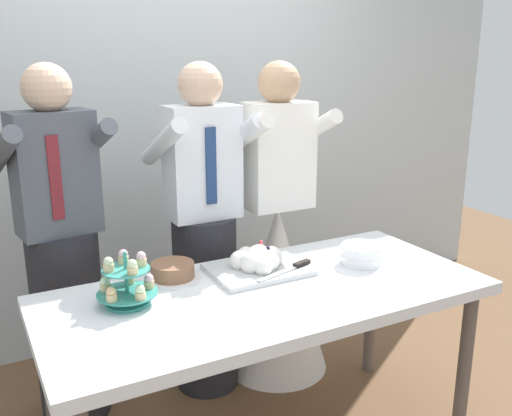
# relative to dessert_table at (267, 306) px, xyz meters

# --- Properties ---
(rear_wall) EXTENTS (5.20, 0.10, 2.90)m
(rear_wall) POSITION_rel_dessert_table_xyz_m (0.00, 1.38, 0.75)
(rear_wall) COLOR silver
(rear_wall) RESTS_ON ground_plane
(dessert_table) EXTENTS (1.80, 0.80, 0.78)m
(dessert_table) POSITION_rel_dessert_table_xyz_m (0.00, 0.00, 0.00)
(dessert_table) COLOR silver
(dessert_table) RESTS_ON ground_plane
(cupcake_stand) EXTENTS (0.23, 0.23, 0.21)m
(cupcake_stand) POSITION_rel_dessert_table_xyz_m (-0.53, 0.13, 0.16)
(cupcake_stand) COLOR teal
(cupcake_stand) RESTS_ON dessert_table
(main_cake_tray) EXTENTS (0.43, 0.31, 0.13)m
(main_cake_tray) POSITION_rel_dessert_table_xyz_m (0.06, 0.18, 0.12)
(main_cake_tray) COLOR silver
(main_cake_tray) RESTS_ON dessert_table
(plate_stack) EXTENTS (0.19, 0.19, 0.09)m
(plate_stack) POSITION_rel_dessert_table_xyz_m (0.52, 0.05, 0.12)
(plate_stack) COLOR white
(plate_stack) RESTS_ON dessert_table
(round_cake) EXTENTS (0.24, 0.24, 0.07)m
(round_cake) POSITION_rel_dessert_table_xyz_m (-0.30, 0.28, 0.11)
(round_cake) COLOR white
(round_cake) RESTS_ON dessert_table
(person_groom) EXTENTS (0.46, 0.49, 1.66)m
(person_groom) POSITION_rel_dessert_table_xyz_m (-0.01, 0.63, 0.05)
(person_groom) COLOR #232328
(person_groom) RESTS_ON ground_plane
(person_bride) EXTENTS (0.56, 0.56, 1.66)m
(person_bride) POSITION_rel_dessert_table_xyz_m (0.40, 0.61, -0.12)
(person_bride) COLOR white
(person_bride) RESTS_ON ground_plane
(person_guest) EXTENTS (0.52, 0.55, 1.66)m
(person_guest) POSITION_rel_dessert_table_xyz_m (-0.67, 0.70, 0.05)
(person_guest) COLOR #232328
(person_guest) RESTS_ON ground_plane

